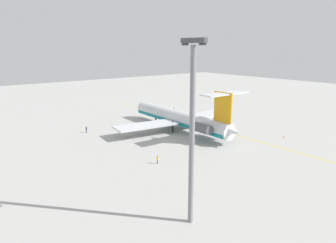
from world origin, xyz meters
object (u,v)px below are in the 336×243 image
object	(u,v)px
main_jetliner	(182,119)
ground_crew_near_tail	(174,109)
safety_cone_nose	(284,137)
light_mast	(192,127)
ground_crew_portside	(157,159)
ground_crew_near_nose	(86,129)

from	to	relation	value
main_jetliner	ground_crew_near_tail	distance (m)	26.49
safety_cone_nose	light_mast	world-z (taller)	light_mast
ground_crew_near_tail	ground_crew_portside	bearing A→B (deg)	153.26
safety_cone_nose	light_mast	size ratio (longest dim) A/B	0.02
main_jetliner	safety_cone_nose	world-z (taller)	main_jetliner
main_jetliner	ground_crew_portside	world-z (taller)	main_jetliner
main_jetliner	ground_crew_portside	distance (m)	26.34
ground_crew_near_nose	main_jetliner	bearing A→B (deg)	-144.78
safety_cone_nose	light_mast	distance (m)	49.84
ground_crew_near_nose	ground_crew_near_tail	distance (m)	37.71
main_jetliner	ground_crew_near_tail	bearing A→B (deg)	-33.11
ground_crew_near_nose	light_mast	size ratio (longest dim) A/B	0.07
light_mast	ground_crew_near_nose	bearing A→B (deg)	-8.76
ground_crew_near_tail	light_mast	world-z (taller)	light_mast
safety_cone_nose	ground_crew_near_nose	bearing A→B (deg)	46.31
safety_cone_nose	ground_crew_near_tail	bearing A→B (deg)	1.41
main_jetliner	ground_crew_near_nose	world-z (taller)	main_jetliner
main_jetliner	light_mast	bearing A→B (deg)	142.33
ground_crew_near_tail	safety_cone_nose	size ratio (longest dim) A/B	3.08
ground_crew_near_tail	light_mast	size ratio (longest dim) A/B	0.07
ground_crew_near_tail	light_mast	bearing A→B (deg)	158.71
ground_crew_near_tail	safety_cone_nose	xyz separation A→B (m)	(-43.48, -1.07, -0.80)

